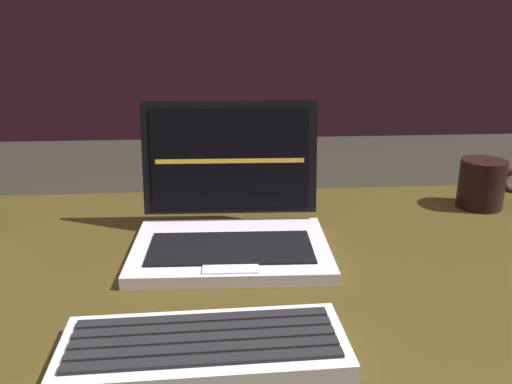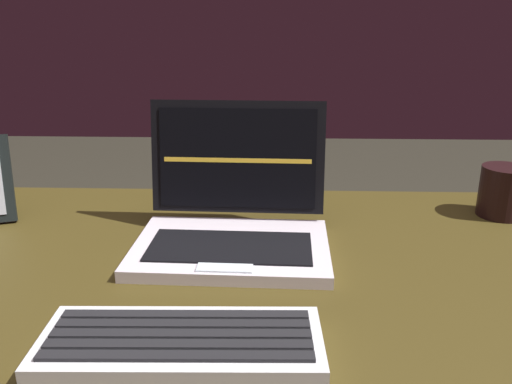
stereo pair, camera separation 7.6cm
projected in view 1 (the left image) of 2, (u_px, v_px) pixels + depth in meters
desk at (192, 344)px, 0.81m from camera, size 1.44×0.68×0.72m
laptop_front at (231, 221)px, 0.82m from camera, size 0.30×0.24×0.22m
external_keyboard at (204, 347)px, 0.56m from camera, size 0.31×0.13×0.03m
coffee_mug at (483, 184)px, 0.99m from camera, size 0.13×0.08×0.09m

